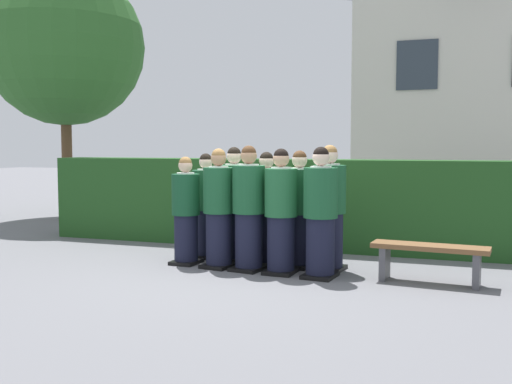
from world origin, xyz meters
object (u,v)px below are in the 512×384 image
Objects in this scene: student_rear_row_3 at (299,212)px; wooden_bench at (430,255)px; student_rear_row_4 at (329,211)px; student_front_row_3 at (281,214)px; student_rear_row_2 at (266,211)px; student_front_row_4 at (320,216)px; student_rear_row_1 at (234,207)px; student_front_row_2 at (249,211)px; student_front_row_1 at (219,211)px; student_rear_row_0 at (206,208)px; student_front_row_0 at (186,213)px.

wooden_bench is (1.77, -0.43, -0.42)m from student_rear_row_3.
student_rear_row_3 is 1.14× the size of wooden_bench.
student_rear_row_3 is at bearing 169.50° from student_rear_row_4.
student_rear_row_2 is (-0.37, 0.52, -0.03)m from student_front_row_3.
student_rear_row_1 is at bearing 154.70° from student_front_row_4.
student_front_row_2 is 1.04× the size of student_rear_row_3.
student_front_row_3 reaches higher than wooden_bench.
student_front_row_2 is 1.01× the size of student_rear_row_1.
student_rear_row_2 is (0.55, 0.43, -0.02)m from student_front_row_1.
student_front_row_2 is 1.02× the size of student_front_row_3.
student_rear_row_3 is at bearing -7.55° from student_rear_row_1.
student_front_row_2 is at bearing -161.29° from student_rear_row_4.
student_front_row_4 is at bearing -21.81° from student_rear_row_0.
student_rear_row_0 is 0.50m from student_rear_row_1.
student_front_row_2 is 1.01× the size of student_front_row_4.
student_front_row_4 reaches higher than student_rear_row_3.
student_front_row_3 is at bearing -6.34° from student_front_row_0.
student_rear_row_3 is (0.59, 0.43, -0.03)m from student_front_row_2.
student_front_row_0 is 0.73m from student_rear_row_1.
student_rear_row_2 is 1.13× the size of wooden_bench.
student_rear_row_3 is at bearing 36.08° from student_front_row_2.
student_rear_row_3 is (1.59, 0.32, 0.04)m from student_front_row_0.
student_front_row_2 is at bearing -101.61° from student_rear_row_2.
student_front_row_2 reaches higher than student_front_row_0.
student_front_row_0 is 0.94× the size of student_rear_row_3.
wooden_bench is at bearing -11.32° from student_rear_row_0.
student_front_row_1 is 0.78m from student_rear_row_0.
student_rear_row_4 is at bearing 165.30° from wooden_bench.
student_rear_row_1 is at bearing 87.40° from student_front_row_1.
wooden_bench is at bearing -11.46° from student_rear_row_1.
student_front_row_1 is at bearing -7.18° from student_front_row_0.
wooden_bench is at bearing 5.09° from student_front_row_4.
student_front_row_3 is 1.03× the size of student_rear_row_2.
student_front_row_3 is 0.99× the size of student_rear_row_1.
student_front_row_3 is 0.64m from student_rear_row_2.
student_front_row_0 is 1.01m from student_front_row_2.
student_front_row_2 is 1.19× the size of wooden_bench.
student_rear_row_4 is at bearing -8.97° from student_rear_row_0.
student_front_row_2 is 1.14m from student_rear_row_0.
student_front_row_3 is at bearing 173.07° from student_front_row_4.
student_front_row_3 is at bearing -6.46° from student_front_row_2.
student_rear_row_2 is (0.10, 0.47, -0.04)m from student_front_row_2.
student_front_row_4 is at bearing -6.25° from student_front_row_1.
student_rear_row_4 is (0.94, -0.12, 0.05)m from student_rear_row_2.
student_rear_row_3 reaches higher than student_rear_row_2.
student_front_row_2 reaches higher than student_front_row_3.
student_front_row_3 is at bearing -5.84° from student_front_row_1.
student_front_row_3 reaches higher than student_front_row_0.
student_front_row_4 is 1.03× the size of student_rear_row_3.
student_front_row_1 is at bearing 173.75° from student_front_row_4.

